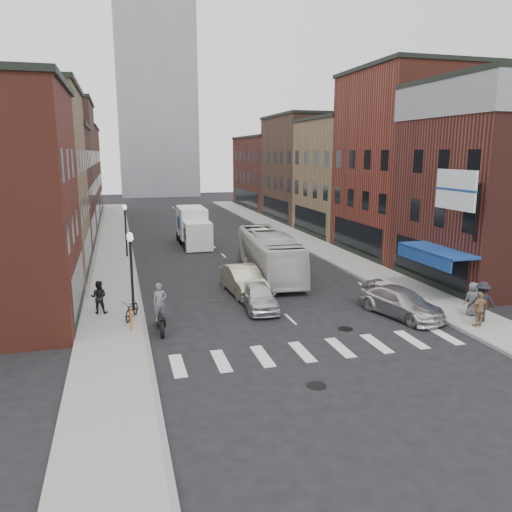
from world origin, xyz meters
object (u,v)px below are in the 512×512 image
Objects in this scene: bike_rack at (131,320)px; transit_bus at (269,254)px; streetlamp_near at (131,257)px; motorcycle_rider at (160,309)px; sedan_left_far at (244,280)px; parked_bicycle at (132,309)px; curb_car at (401,303)px; ped_right_a at (482,302)px; sedan_left_near at (259,296)px; ped_right_c at (473,299)px; ped_left_solo at (99,297)px; ped_right_b at (479,309)px; streetlamp_far at (125,221)px; box_truck at (193,227)px; billboard_sign at (457,191)px.

bike_rack is 0.08× the size of transit_bus.
streetlamp_near is 1.78× the size of motorcycle_rider.
sedan_left_far is 2.65× the size of parked_bicycle.
ped_right_a is (3.01, -2.09, 0.43)m from curb_car.
ped_right_c reaches higher than sedan_left_near.
curb_car is (3.93, -9.74, -0.77)m from transit_bus.
ped_right_b is (16.93, -6.73, -0.01)m from ped_left_solo.
ped_left_solo is at bearing -96.74° from streetlamp_far.
streetlamp_near is 0.55× the size of box_truck.
motorcycle_rider reaches higher than ped_left_solo.
motorcycle_rider reaches higher than sedan_left_far.
bike_rack is at bearing -105.32° from box_truck.
transit_bus reaches higher than motorcycle_rider.
streetlamp_far reaches higher than ped_left_solo.
motorcycle_rider is 11.82m from curb_car.
billboard_sign is at bearing 10.30° from parked_bicycle.
sedan_left_far is at bearing 94.91° from sedan_left_near.
sedan_left_far is at bearing -48.97° from ped_right_b.
transit_bus is (8.96, -8.26, -1.45)m from streetlamp_far.
box_truck is 26.58m from ped_right_b.
box_truck is 16.16m from sedan_left_far.
sedan_left_far reaches higher than bike_rack.
bike_rack is 15.99m from ped_right_b.
ped_left_solo is at bearing 117.83° from bike_rack.
sedan_left_near is 2.42× the size of ped_left_solo.
sedan_left_near is 2.08× the size of ped_right_a.
bike_rack is at bearing -19.43° from ped_right_b.
streetlamp_far is 2.49× the size of ped_right_b.
billboard_sign reaches higher than transit_bus.
streetlamp_far is at bearing 141.62° from transit_bus.
streetlamp_near and streetlamp_far have the same top height.
bike_rack is at bearing -94.24° from streetlamp_near.
ped_left_solo is (-2.75, 3.14, -0.09)m from motorcycle_rider.
motorcycle_rider reaches higher than ped_right_a.
ped_right_a reaches higher than ped_right_b.
streetlamp_near is 13.67m from curb_car.
box_truck reaches higher than sedan_left_near.
sedan_left_far is at bearing -121.29° from transit_bus.
ped_right_b is at bearing -28.60° from sedan_left_near.
ped_right_c is (9.76, -4.20, 0.29)m from sedan_left_near.
ped_right_c is (17.75, -5.25, -0.00)m from ped_left_solo.
motorcycle_rider is at bearing -38.59° from parked_bicycle.
ped_right_b is (8.95, -5.69, 0.29)m from sedan_left_near.
billboard_sign reaches higher than motorcycle_rider.
sedan_left_near is at bearing -8.03° from ped_right_a.
box_truck is (5.80, 18.13, -1.31)m from streetlamp_near.
streetlamp_far is (0.00, 14.00, 0.00)m from streetlamp_near.
box_truck reaches higher than parked_bicycle.
sedan_left_near is 10.84m from ped_right_a.
billboard_sign is 2.02× the size of parked_bicycle.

